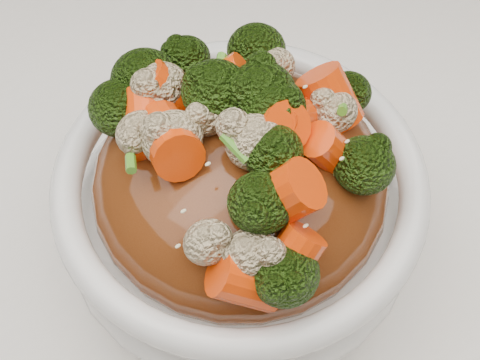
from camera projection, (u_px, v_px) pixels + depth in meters
tablecloth at (244, 288)px, 0.43m from camera, size 1.20×0.80×0.04m
bowl at (240, 209)px, 0.39m from camera, size 0.21×0.21×0.08m
sauce_base at (240, 183)px, 0.37m from camera, size 0.16×0.16×0.09m
carrots at (240, 114)px, 0.32m from camera, size 0.16×0.16×0.05m
broccoli at (240, 116)px, 0.32m from camera, size 0.16×0.16×0.04m
cauliflower at (240, 118)px, 0.32m from camera, size 0.16×0.16×0.03m
scallions at (240, 113)px, 0.32m from camera, size 0.12×0.12×0.02m
sesame_seeds at (240, 113)px, 0.32m from camera, size 0.15×0.15×0.01m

